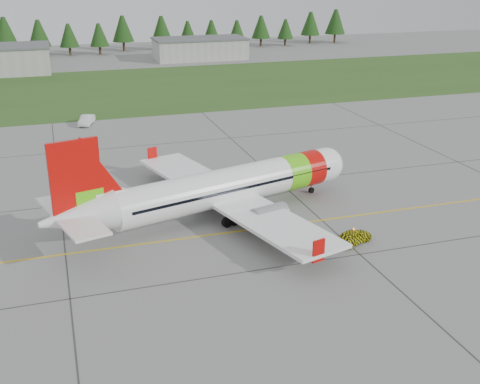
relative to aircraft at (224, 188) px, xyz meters
name	(u,v)px	position (x,y,z in m)	size (l,w,h in m)	color
ground	(254,271)	(-1.04, -12.35, -2.98)	(320.00, 320.00, 0.00)	gray
aircraft	(224,188)	(0.00, 0.00, 0.00)	(33.39, 31.48, 10.33)	white
follow_me_car	(354,224)	(9.43, -10.10, -0.99)	(1.60, 1.35, 3.98)	yellow
service_van	(86,110)	(-10.72, 42.16, -0.63)	(1.64, 1.55, 4.71)	silver
grass_strip	(125,89)	(-1.04, 69.65, -2.96)	(320.00, 50.00, 0.03)	#30561E
taxi_guideline	(227,233)	(-1.04, -4.35, -2.97)	(120.00, 0.25, 0.02)	gold
hangar_east	(200,49)	(23.96, 105.65, -0.38)	(24.00, 12.00, 5.20)	#A8A8A3
treeline	(98,35)	(-1.04, 125.65, 2.02)	(160.00, 8.00, 10.00)	#1C3F14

